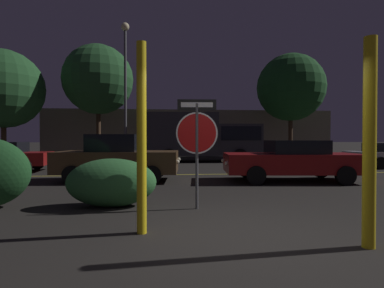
{
  "coord_description": "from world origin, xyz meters",
  "views": [
    {
      "loc": [
        -1.14,
        -4.25,
        1.42
      ],
      "look_at": [
        -0.36,
        4.3,
        1.28
      ],
      "focal_mm": 28.0,
      "sensor_mm": 36.0,
      "label": 1
    }
  ],
  "objects_px": {
    "passing_car_1": "(2,157)",
    "street_lamp": "(125,71)",
    "tree_1": "(98,80)",
    "passing_car_3": "(292,160)",
    "hedge_bush_1": "(112,183)",
    "stop_sign": "(197,133)",
    "yellow_pole_left": "(142,138)",
    "tree_2": "(3,89)",
    "yellow_pole_right": "(369,143)",
    "tree_0": "(291,88)",
    "delivery_truck": "(203,136)",
    "passing_car_2": "(118,158)"
  },
  "relations": [
    {
      "from": "passing_car_1",
      "to": "street_lamp",
      "type": "height_order",
      "value": "street_lamp"
    },
    {
      "from": "tree_1",
      "to": "passing_car_3",
      "type": "bearing_deg",
      "value": -54.26
    },
    {
      "from": "hedge_bush_1",
      "to": "stop_sign",
      "type": "bearing_deg",
      "value": -11.52
    },
    {
      "from": "stop_sign",
      "to": "hedge_bush_1",
      "type": "relative_size",
      "value": 1.19
    },
    {
      "from": "yellow_pole_left",
      "to": "tree_1",
      "type": "bearing_deg",
      "value": 104.1
    },
    {
      "from": "tree_2",
      "to": "yellow_pole_right",
      "type": "bearing_deg",
      "value": -52.35
    },
    {
      "from": "tree_0",
      "to": "tree_2",
      "type": "distance_m",
      "value": 20.62
    },
    {
      "from": "yellow_pole_left",
      "to": "passing_car_1",
      "type": "distance_m",
      "value": 11.32
    },
    {
      "from": "passing_car_3",
      "to": "tree_2",
      "type": "bearing_deg",
      "value": 58.98
    },
    {
      "from": "tree_0",
      "to": "tree_1",
      "type": "xyz_separation_m",
      "value": [
        -14.68,
        -0.21,
        0.31
      ]
    },
    {
      "from": "tree_1",
      "to": "street_lamp",
      "type": "bearing_deg",
      "value": -58.94
    },
    {
      "from": "delivery_truck",
      "to": "street_lamp",
      "type": "height_order",
      "value": "street_lamp"
    },
    {
      "from": "hedge_bush_1",
      "to": "tree_2",
      "type": "xyz_separation_m",
      "value": [
        -9.59,
        14.59,
        4.25
      ]
    },
    {
      "from": "passing_car_2",
      "to": "street_lamp",
      "type": "relative_size",
      "value": 0.5
    },
    {
      "from": "passing_car_2",
      "to": "passing_car_3",
      "type": "height_order",
      "value": "passing_car_2"
    },
    {
      "from": "yellow_pole_right",
      "to": "passing_car_1",
      "type": "xyz_separation_m",
      "value": [
        -9.71,
        9.97,
        -0.71
      ]
    },
    {
      "from": "tree_0",
      "to": "hedge_bush_1",
      "type": "bearing_deg",
      "value": -123.93
    },
    {
      "from": "passing_car_2",
      "to": "street_lamp",
      "type": "height_order",
      "value": "street_lamp"
    },
    {
      "from": "yellow_pole_left",
      "to": "tree_0",
      "type": "xyz_separation_m",
      "value": [
        10.18,
        18.13,
        4.01
      ]
    },
    {
      "from": "yellow_pole_left",
      "to": "delivery_truck",
      "type": "distance_m",
      "value": 14.6
    },
    {
      "from": "passing_car_3",
      "to": "tree_2",
      "type": "distance_m",
      "value": 19.17
    },
    {
      "from": "yellow_pole_left",
      "to": "tree_2",
      "type": "height_order",
      "value": "tree_2"
    },
    {
      "from": "tree_1",
      "to": "yellow_pole_left",
      "type": "bearing_deg",
      "value": -75.9
    },
    {
      "from": "yellow_pole_left",
      "to": "passing_car_3",
      "type": "bearing_deg",
      "value": 48.36
    },
    {
      "from": "hedge_bush_1",
      "to": "passing_car_3",
      "type": "relative_size",
      "value": 0.4
    },
    {
      "from": "passing_car_2",
      "to": "tree_2",
      "type": "xyz_separation_m",
      "value": [
        -9.11,
        10.64,
        3.98
      ]
    },
    {
      "from": "stop_sign",
      "to": "passing_car_2",
      "type": "xyz_separation_m",
      "value": [
        -2.25,
        4.31,
        -0.77
      ]
    },
    {
      "from": "passing_car_2",
      "to": "passing_car_3",
      "type": "relative_size",
      "value": 0.9
    },
    {
      "from": "passing_car_2",
      "to": "passing_car_3",
      "type": "distance_m",
      "value": 5.92
    },
    {
      "from": "passing_car_2",
      "to": "tree_0",
      "type": "distance_m",
      "value": 17.45
    },
    {
      "from": "yellow_pole_left",
      "to": "tree_2",
      "type": "distance_m",
      "value": 19.72
    },
    {
      "from": "delivery_truck",
      "to": "tree_0",
      "type": "distance_m",
      "value": 9.16
    },
    {
      "from": "passing_car_3",
      "to": "tree_0",
      "type": "bearing_deg",
      "value": -17.4
    },
    {
      "from": "tree_0",
      "to": "tree_2",
      "type": "bearing_deg",
      "value": -175.33
    },
    {
      "from": "hedge_bush_1",
      "to": "tree_0",
      "type": "bearing_deg",
      "value": 56.07
    },
    {
      "from": "street_lamp",
      "to": "tree_1",
      "type": "distance_m",
      "value": 4.83
    },
    {
      "from": "yellow_pole_right",
      "to": "tree_0",
      "type": "xyz_separation_m",
      "value": [
        7.17,
        19.01,
        4.08
      ]
    },
    {
      "from": "tree_0",
      "to": "delivery_truck",
      "type": "bearing_deg",
      "value": -152.79
    },
    {
      "from": "yellow_pole_left",
      "to": "delivery_truck",
      "type": "height_order",
      "value": "delivery_truck"
    },
    {
      "from": "stop_sign",
      "to": "tree_2",
      "type": "height_order",
      "value": "tree_2"
    },
    {
      "from": "passing_car_1",
      "to": "tree_0",
      "type": "distance_m",
      "value": 19.74
    },
    {
      "from": "hedge_bush_1",
      "to": "tree_2",
      "type": "height_order",
      "value": "tree_2"
    },
    {
      "from": "yellow_pole_left",
      "to": "tree_1",
      "type": "relative_size",
      "value": 0.35
    },
    {
      "from": "passing_car_1",
      "to": "yellow_pole_left",
      "type": "bearing_deg",
      "value": -149.47
    },
    {
      "from": "tree_2",
      "to": "delivery_truck",
      "type": "bearing_deg",
      "value": -9.19
    },
    {
      "from": "yellow_pole_left",
      "to": "tree_2",
      "type": "bearing_deg",
      "value": 122.2
    },
    {
      "from": "passing_car_3",
      "to": "delivery_truck",
      "type": "height_order",
      "value": "delivery_truck"
    },
    {
      "from": "stop_sign",
      "to": "delivery_truck",
      "type": "bearing_deg",
      "value": 85.7
    },
    {
      "from": "yellow_pole_right",
      "to": "street_lamp",
      "type": "distance_m",
      "value": 16.05
    },
    {
      "from": "yellow_pole_right",
      "to": "street_lamp",
      "type": "relative_size",
      "value": 0.33
    }
  ]
}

